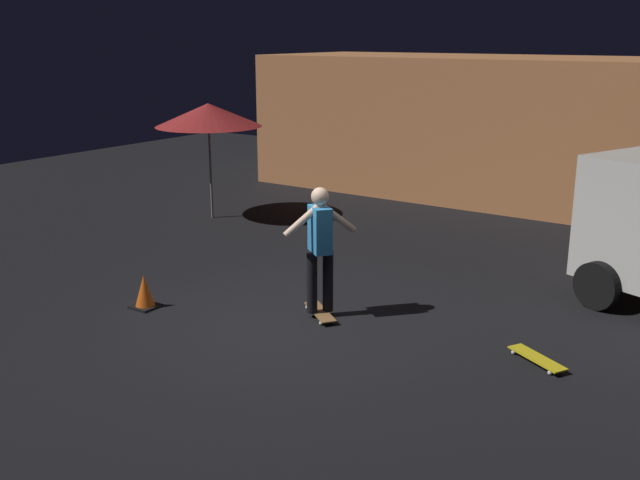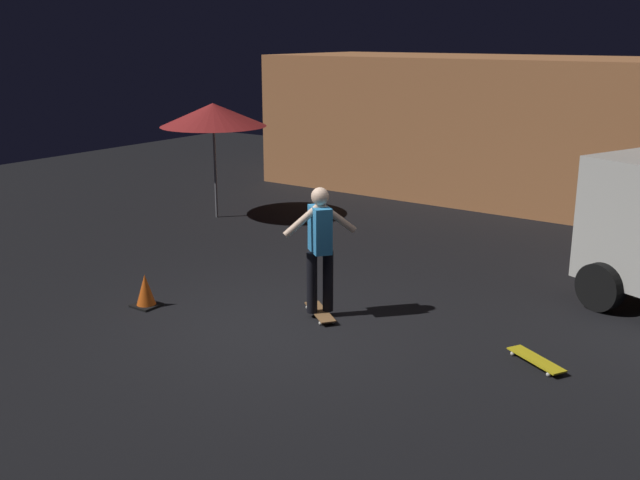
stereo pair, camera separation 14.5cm
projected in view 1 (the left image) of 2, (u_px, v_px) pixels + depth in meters
ground_plane at (282, 326)px, 9.45m from camera, size 28.00×28.00×0.00m
low_building at (499, 127)px, 16.85m from camera, size 11.00×3.99×3.12m
patio_umbrella at (208, 115)px, 14.45m from camera, size 2.10×2.10×2.30m
skateboard_ridden at (320, 312)px, 9.75m from camera, size 0.74×0.63×0.07m
skateboard_spare at (537, 358)px, 8.36m from camera, size 0.78×0.56×0.07m
skater at (320, 241)px, 9.48m from camera, size 0.67×0.84×1.67m
traffic_cone at (145, 293)px, 10.02m from camera, size 0.34×0.34×0.46m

